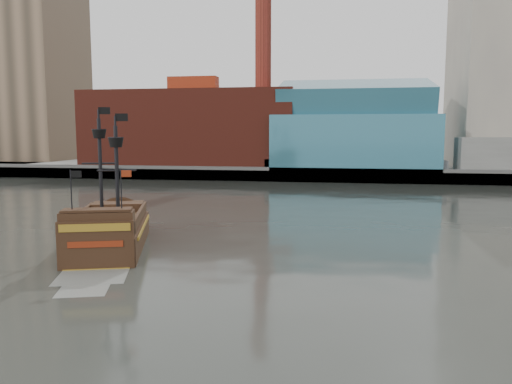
# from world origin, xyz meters

# --- Properties ---
(ground) EXTENTS (400.00, 400.00, 0.00)m
(ground) POSITION_xyz_m (0.00, 0.00, 0.00)
(ground) COLOR #2A2D27
(ground) RESTS_ON ground
(promenade_far) EXTENTS (220.00, 60.00, 2.00)m
(promenade_far) POSITION_xyz_m (0.00, 92.00, 1.00)
(promenade_far) COLOR slate
(promenade_far) RESTS_ON ground
(seawall) EXTENTS (220.00, 1.00, 2.60)m
(seawall) POSITION_xyz_m (0.00, 62.50, 1.30)
(seawall) COLOR #4C4C49
(seawall) RESTS_ON ground
(skyline) EXTENTS (149.00, 45.00, 62.00)m
(skyline) POSITION_xyz_m (5.21, 84.56, 24.55)
(skyline) COLOR #7C624A
(skyline) RESTS_ON promenade_far
(pirate_ship) EXTENTS (9.12, 16.22, 11.64)m
(pirate_ship) POSITION_xyz_m (-9.54, 8.21, 1.06)
(pirate_ship) COLOR black
(pirate_ship) RESTS_ON ground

